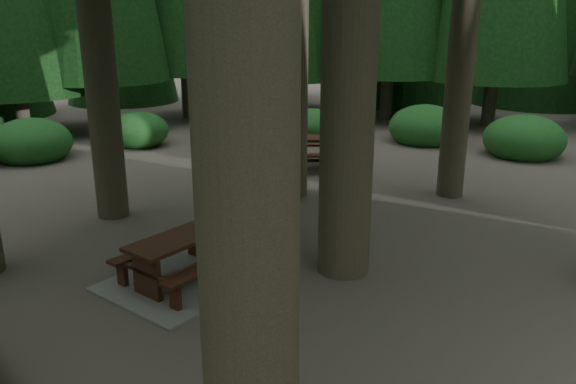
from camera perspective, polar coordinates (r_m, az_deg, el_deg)
ground at (r=8.82m, az=2.33°, el=-9.57°), size 80.00×80.00×0.00m
picnic_table_c at (r=9.00m, az=-10.43°, el=-7.41°), size 2.81×2.55×0.79m
picnic_table_d at (r=15.52m, az=1.65°, el=4.56°), size 2.53×2.41×0.86m
shrub_ring at (r=9.59m, az=3.11°, el=-4.68°), size 23.86×24.64×1.49m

